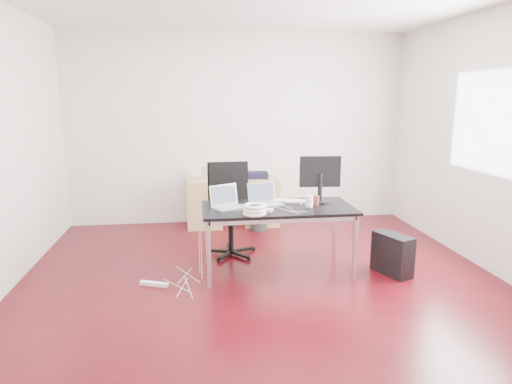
{
  "coord_description": "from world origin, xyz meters",
  "views": [
    {
      "loc": [
        -0.66,
        -4.3,
        1.88
      ],
      "look_at": [
        0.0,
        0.55,
        0.85
      ],
      "focal_mm": 32.0,
      "sensor_mm": 36.0,
      "label": 1
    }
  ],
  "objects": [
    {
      "name": "room_shell",
      "position": [
        0.04,
        0.0,
        1.4
      ],
      "size": [
        5.0,
        5.0,
        5.0
      ],
      "color": "#3C060D",
      "rests_on": "ground"
    },
    {
      "name": "desk",
      "position": [
        0.2,
        0.34,
        0.68
      ],
      "size": [
        1.6,
        0.8,
        0.73
      ],
      "color": "black",
      "rests_on": "ground"
    },
    {
      "name": "office_chair",
      "position": [
        -0.25,
        1.02,
        0.61
      ],
      "size": [
        0.5,
        0.52,
        1.08
      ],
      "rotation": [
        0.0,
        0.0,
        0.04
      ],
      "color": "black",
      "rests_on": "ground"
    },
    {
      "name": "filing_cabinet_left",
      "position": [
        -0.53,
        2.23,
        0.35
      ],
      "size": [
        0.5,
        0.5,
        0.7
      ],
      "primitive_type": "cube",
      "color": "#A98654",
      "rests_on": "ground"
    },
    {
      "name": "filing_cabinet_right",
      "position": [
        0.3,
        2.23,
        0.35
      ],
      "size": [
        0.5,
        0.5,
        0.7
      ],
      "primitive_type": "cube",
      "color": "#A98654",
      "rests_on": "ground"
    },
    {
      "name": "pc_tower",
      "position": [
        1.42,
        0.11,
        0.22
      ],
      "size": [
        0.35,
        0.49,
        0.44
      ],
      "primitive_type": "cube",
      "rotation": [
        0.0,
        0.0,
        0.38
      ],
      "color": "black",
      "rests_on": "ground"
    },
    {
      "name": "wastebasket",
      "position": [
        0.23,
        1.91,
        0.14
      ],
      "size": [
        0.3,
        0.3,
        0.28
      ],
      "primitive_type": "cylinder",
      "rotation": [
        0.0,
        0.0,
        -0.3
      ],
      "color": "black",
      "rests_on": "ground"
    },
    {
      "name": "power_strip",
      "position": [
        -1.1,
        0.13,
        0.02
      ],
      "size": [
        0.3,
        0.17,
        0.04
      ],
      "primitive_type": "cube",
      "rotation": [
        0.0,
        0.0,
        -0.39
      ],
      "color": "white",
      "rests_on": "ground"
    },
    {
      "name": "laptop_left",
      "position": [
        -0.33,
        0.36,
        0.79
      ],
      "size": [
        0.41,
        0.38,
        0.23
      ],
      "rotation": [
        0.0,
        0.0,
        0.48
      ],
      "color": "silver",
      "rests_on": "desk"
    },
    {
      "name": "laptop_right",
      "position": [
        0.08,
        0.45,
        0.79
      ],
      "size": [
        0.39,
        0.35,
        0.23
      ],
      "rotation": [
        0.0,
        0.0,
        0.33
      ],
      "color": "silver",
      "rests_on": "desk"
    },
    {
      "name": "monitor",
      "position": [
        0.7,
        0.5,
        1.01
      ],
      "size": [
        0.45,
        0.26,
        0.51
      ],
      "rotation": [
        0.0,
        0.0,
        -0.1
      ],
      "color": "black",
      "rests_on": "desk"
    },
    {
      "name": "keyboard",
      "position": [
        0.42,
        0.52,
        0.74
      ],
      "size": [
        0.46,
        0.27,
        0.02
      ],
      "primitive_type": "cube",
      "rotation": [
        0.0,
        0.0,
        -0.32
      ],
      "color": "white",
      "rests_on": "desk"
    },
    {
      "name": "cup_white",
      "position": [
        0.53,
        0.29,
        0.79
      ],
      "size": [
        0.1,
        0.1,
        0.12
      ],
      "primitive_type": "cylinder",
      "rotation": [
        0.0,
        0.0,
        -0.4
      ],
      "color": "white",
      "rests_on": "desk"
    },
    {
      "name": "cup_brown",
      "position": [
        0.63,
        0.37,
        0.78
      ],
      "size": [
        0.1,
        0.1,
        0.1
      ],
      "primitive_type": "cylinder",
      "rotation": [
        0.0,
        0.0,
        0.39
      ],
      "color": "brown",
      "rests_on": "desk"
    },
    {
      "name": "cable_coil",
      "position": [
        -0.09,
        0.03,
        0.78
      ],
      "size": [
        0.24,
        0.24,
        0.11
      ],
      "rotation": [
        0.0,
        0.0,
        0.09
      ],
      "color": "white",
      "rests_on": "desk"
    },
    {
      "name": "power_adapter",
      "position": [
        0.08,
        0.14,
        0.74
      ],
      "size": [
        0.09,
        0.09,
        0.03
      ],
      "primitive_type": "cube",
      "rotation": [
        0.0,
        0.0,
        -0.42
      ],
      "color": "white",
      "rests_on": "desk"
    },
    {
      "name": "speaker",
      "position": [
        -0.52,
        2.28,
        0.79
      ],
      "size": [
        0.11,
        0.1,
        0.18
      ],
      "primitive_type": "cube",
      "rotation": [
        0.0,
        0.0,
        -0.22
      ],
      "color": "#9E9E9E",
      "rests_on": "filing_cabinet_left"
    },
    {
      "name": "navy_garment",
      "position": [
        0.25,
        2.24,
        0.74
      ],
      "size": [
        0.31,
        0.25,
        0.09
      ],
      "primitive_type": "cube",
      "rotation": [
        0.0,
        0.0,
        -0.03
      ],
      "color": "black",
      "rests_on": "filing_cabinet_right"
    }
  ]
}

